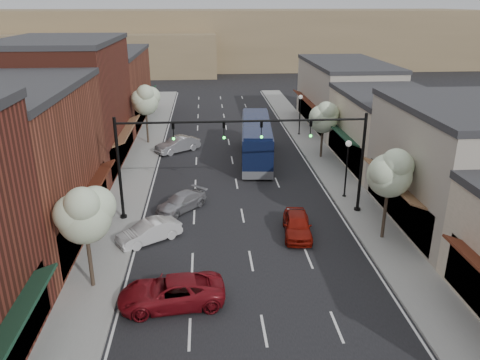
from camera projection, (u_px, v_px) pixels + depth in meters
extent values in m
plane|color=black|center=(255.00, 281.00, 24.52)|extent=(160.00, 160.00, 0.00)
cube|color=gray|center=(138.00, 167.00, 41.14)|extent=(2.80, 73.00, 0.15)
cube|color=gray|center=(326.00, 162.00, 42.31)|extent=(2.80, 73.00, 0.15)
cube|color=gray|center=(154.00, 167.00, 41.24)|extent=(0.25, 73.00, 0.17)
cube|color=gray|center=(310.00, 163.00, 42.21)|extent=(0.25, 73.00, 0.17)
cube|color=brown|center=(3.00, 169.00, 27.50)|extent=(9.00, 14.00, 9.00)
cube|color=black|center=(82.00, 211.00, 28.83)|extent=(0.60, 11.90, 2.60)
cube|color=#522112|center=(93.00, 188.00, 28.35)|extent=(1.07, 9.80, 0.49)
cube|color=maroon|center=(66.00, 106.00, 40.28)|extent=(9.00, 14.00, 10.50)
cube|color=#2D2D30|center=(58.00, 41.00, 38.33)|extent=(9.20, 14.10, 0.40)
cube|color=black|center=(120.00, 146.00, 41.87)|extent=(0.60, 11.90, 2.60)
cube|color=brown|center=(127.00, 129.00, 41.39)|extent=(1.07, 9.80, 0.49)
cube|color=brown|center=(104.00, 89.00, 55.63)|extent=(9.00, 18.00, 8.00)
cube|color=#2D2D30|center=(100.00, 52.00, 54.13)|extent=(9.20, 18.10, 0.40)
cube|color=black|center=(141.00, 108.00, 56.78)|extent=(0.60, 15.30, 2.60)
cube|color=#163726|center=(147.00, 96.00, 56.30)|extent=(1.07, 12.60, 0.49)
cube|color=#A39A8B|center=(461.00, 169.00, 29.73)|extent=(8.00, 12.00, 7.50)
cube|color=#2D2D30|center=(472.00, 107.00, 28.32)|extent=(8.20, 12.10, 0.40)
cube|color=black|center=(400.00, 201.00, 30.24)|extent=(0.60, 10.20, 2.60)
cube|color=brown|center=(391.00, 180.00, 29.65)|extent=(1.07, 8.40, 0.49)
cube|color=beige|center=(389.00, 131.00, 41.18)|extent=(8.00, 12.00, 6.00)
cube|color=#2D2D30|center=(394.00, 95.00, 40.04)|extent=(8.20, 12.10, 0.40)
cube|color=black|center=(347.00, 147.00, 41.42)|extent=(0.60, 10.20, 2.60)
cube|color=#163726|center=(339.00, 131.00, 40.83)|extent=(1.07, 8.40, 0.49)
cube|color=#A39A8B|center=(345.00, 96.00, 54.04)|extent=(8.00, 16.00, 7.00)
cube|color=#2D2D30|center=(347.00, 63.00, 52.72)|extent=(8.20, 16.10, 0.40)
cube|color=black|center=(312.00, 113.00, 54.46)|extent=(0.60, 13.60, 2.60)
cube|color=#522112|center=(306.00, 100.00, 53.87)|extent=(1.07, 11.20, 0.49)
cube|color=#7A6647|center=(214.00, 38.00, 106.21)|extent=(120.00, 30.00, 12.00)
cube|color=#7A6647|center=(91.00, 53.00, 94.00)|extent=(50.00, 20.00, 8.00)
cylinder|color=black|center=(357.00, 210.00, 32.48)|extent=(0.44, 0.44, 0.30)
cylinder|color=black|center=(362.00, 164.00, 31.28)|extent=(0.20, 0.20, 7.00)
cylinder|color=black|center=(305.00, 120.00, 29.89)|extent=(8.00, 0.14, 0.14)
imported|color=black|center=(311.00, 129.00, 30.14)|extent=(0.18, 0.46, 1.10)
sphere|color=#19E533|center=(311.00, 136.00, 30.17)|extent=(0.18, 0.18, 0.18)
imported|color=black|center=(261.00, 130.00, 29.91)|extent=(0.18, 0.46, 1.10)
sphere|color=#19E533|center=(261.00, 137.00, 29.95)|extent=(0.18, 0.18, 0.18)
cylinder|color=black|center=(124.00, 217.00, 31.36)|extent=(0.44, 0.44, 0.30)
cylinder|color=black|center=(119.00, 170.00, 30.16)|extent=(0.20, 0.20, 7.00)
cylinder|color=black|center=(179.00, 122.00, 29.34)|extent=(8.00, 0.14, 0.14)
imported|color=black|center=(173.00, 132.00, 29.52)|extent=(0.18, 0.46, 1.10)
sphere|color=#19E533|center=(174.00, 139.00, 29.56)|extent=(0.18, 0.18, 0.18)
imported|color=black|center=(224.00, 131.00, 29.75)|extent=(0.18, 0.46, 1.10)
sphere|color=#19E533|center=(224.00, 138.00, 29.78)|extent=(0.18, 0.18, 0.18)
cylinder|color=#47382B|center=(385.00, 212.00, 28.16)|extent=(0.20, 0.20, 3.71)
sphere|color=beige|center=(389.00, 176.00, 27.33)|extent=(2.60, 2.60, 2.60)
sphere|color=beige|center=(397.00, 166.00, 27.48)|extent=(2.00, 2.00, 2.00)
sphere|color=beige|center=(385.00, 172.00, 26.90)|extent=(1.90, 1.90, 1.90)
sphere|color=beige|center=(396.00, 163.00, 26.54)|extent=(1.70, 1.70, 1.70)
cylinder|color=#47382B|center=(322.00, 141.00, 43.13)|extent=(0.20, 0.20, 3.33)
sphere|color=beige|center=(323.00, 119.00, 42.39)|extent=(2.60, 2.60, 2.60)
sphere|color=beige|center=(328.00, 114.00, 42.56)|extent=(2.00, 2.00, 2.00)
sphere|color=beige|center=(320.00, 116.00, 41.97)|extent=(1.90, 1.90, 1.90)
sphere|color=beige|center=(326.00, 111.00, 41.64)|extent=(1.70, 1.70, 1.70)
cylinder|color=#47382B|center=(90.00, 257.00, 23.31)|extent=(0.20, 0.20, 3.52)
sphere|color=beige|center=(84.00, 217.00, 22.53)|extent=(2.60, 2.60, 2.60)
sphere|color=beige|center=(95.00, 206.00, 22.68)|extent=(2.00, 2.00, 2.00)
sphere|color=beige|center=(74.00, 214.00, 22.10)|extent=(1.90, 1.90, 1.90)
sphere|color=beige|center=(82.00, 205.00, 21.75)|extent=(1.70, 1.70, 1.70)
cylinder|color=#47382B|center=(147.00, 126.00, 47.47)|extent=(0.20, 0.20, 3.84)
sphere|color=beige|center=(145.00, 102.00, 46.62)|extent=(2.60, 2.60, 2.60)
sphere|color=beige|center=(150.00, 97.00, 46.76)|extent=(2.00, 2.00, 2.00)
sphere|color=beige|center=(141.00, 99.00, 46.18)|extent=(1.90, 1.90, 1.90)
sphere|color=beige|center=(145.00, 93.00, 45.81)|extent=(1.70, 1.70, 1.70)
cylinder|color=black|center=(344.00, 197.00, 34.81)|extent=(0.28, 0.28, 0.20)
cylinder|color=black|center=(346.00, 173.00, 34.13)|extent=(0.12, 0.12, 4.00)
sphere|color=white|center=(349.00, 144.00, 33.34)|extent=(0.44, 0.44, 0.44)
cylinder|color=black|center=(299.00, 134.00, 51.11)|extent=(0.28, 0.28, 0.20)
cylinder|color=black|center=(300.00, 117.00, 50.43)|extent=(0.12, 0.12, 4.00)
sphere|color=white|center=(301.00, 97.00, 49.64)|extent=(0.44, 0.44, 0.44)
cube|color=#0D1635|center=(256.00, 139.00, 42.73)|extent=(3.50, 11.86, 2.96)
cube|color=#595B60|center=(256.00, 154.00, 43.23)|extent=(3.52, 11.88, 0.68)
cube|color=black|center=(256.00, 135.00, 42.58)|extent=(3.48, 10.93, 1.07)
cube|color=#0D1635|center=(256.00, 123.00, 42.18)|extent=(3.26, 11.38, 0.24)
cube|color=black|center=(258.00, 152.00, 37.10)|extent=(2.03, 0.25, 1.17)
cylinder|color=black|center=(244.00, 169.00, 39.42)|extent=(0.39, 1.04, 1.01)
cylinder|color=black|center=(271.00, 169.00, 39.41)|extent=(0.39, 1.04, 1.01)
cylinder|color=black|center=(244.00, 143.00, 46.70)|extent=(0.39, 1.04, 1.01)
cylinder|color=black|center=(267.00, 143.00, 46.68)|extent=(0.39, 1.04, 1.01)
cylinder|color=black|center=(244.00, 147.00, 45.43)|extent=(0.39, 1.04, 1.01)
cylinder|color=black|center=(267.00, 147.00, 45.41)|extent=(0.39, 1.04, 1.01)
imported|color=maroon|center=(297.00, 225.00, 29.08)|extent=(2.11, 4.31, 1.41)
imported|color=maroon|center=(171.00, 292.00, 22.33)|extent=(5.31, 2.86, 1.41)
imported|color=silver|center=(149.00, 232.00, 28.32)|extent=(4.05, 3.30, 1.30)
imported|color=#96969B|center=(181.00, 202.00, 32.65)|extent=(3.97, 4.17, 1.19)
imported|color=#A5A5AA|center=(178.00, 145.00, 45.31)|extent=(4.51, 3.87, 1.47)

